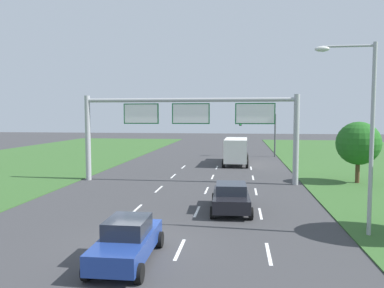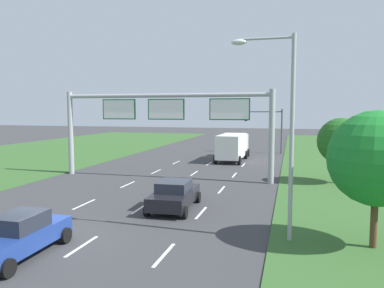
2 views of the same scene
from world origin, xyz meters
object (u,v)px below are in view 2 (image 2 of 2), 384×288
(roadside_tree_mid, at_px, (341,141))
(box_truck, at_px, (233,146))
(car_near_red, at_px, (19,235))
(traffic_light_mast, at_px, (266,123))
(street_lamp, at_px, (283,119))
(sign_gantry, at_px, (166,117))
(car_lead_silver, at_px, (174,195))
(roadside_tree_near, at_px, (377,158))

(roadside_tree_mid, bearing_deg, box_truck, 130.92)
(car_near_red, distance_m, traffic_light_mast, 37.44)
(car_near_red, distance_m, street_lamp, 11.14)
(sign_gantry, relative_size, traffic_light_mast, 3.08)
(car_near_red, distance_m, sign_gantry, 17.12)
(car_lead_silver, xyz_separation_m, traffic_light_mast, (3.06, 28.85, 3.07))
(sign_gantry, height_order, traffic_light_mast, sign_gantry)
(box_truck, xyz_separation_m, roadside_tree_mid, (9.64, -11.12, 1.58))
(roadside_tree_near, bearing_deg, car_lead_silver, 158.62)
(car_near_red, xyz_separation_m, street_lamp, (9.38, 4.21, 4.29))
(roadside_tree_mid, bearing_deg, sign_gantry, -174.96)
(street_lamp, distance_m, roadside_tree_mid, 14.23)
(box_truck, relative_size, traffic_light_mast, 1.50)
(car_near_red, bearing_deg, roadside_tree_near, 17.19)
(roadside_tree_near, relative_size, roadside_tree_mid, 1.12)
(traffic_light_mast, xyz_separation_m, roadside_tree_near, (6.32, -32.52, -0.26))
(box_truck, distance_m, roadside_tree_near, 26.46)
(car_near_red, height_order, sign_gantry, sign_gantry)
(street_lamp, distance_m, roadside_tree_near, 3.87)
(car_lead_silver, height_order, traffic_light_mast, traffic_light_mast)
(roadside_tree_near, bearing_deg, box_truck, 110.68)
(traffic_light_mast, xyz_separation_m, street_lamp, (2.74, -32.51, 1.21))
(box_truck, bearing_deg, car_near_red, -96.18)
(car_near_red, distance_m, roadside_tree_near, 13.91)
(traffic_light_mast, distance_m, roadside_tree_mid, 20.10)
(box_truck, relative_size, sign_gantry, 0.49)
(box_truck, relative_size, roadside_tree_mid, 1.71)
(car_lead_silver, distance_m, traffic_light_mast, 29.17)
(car_lead_silver, height_order, roadside_tree_mid, roadside_tree_mid)
(car_lead_silver, xyz_separation_m, roadside_tree_mid, (9.71, 9.89, 2.39))
(traffic_light_mast, distance_m, roadside_tree_near, 33.13)
(box_truck, height_order, roadside_tree_mid, roadside_tree_mid)
(car_lead_silver, bearing_deg, roadside_tree_near, -23.76)
(car_near_red, relative_size, traffic_light_mast, 0.79)
(car_lead_silver, distance_m, roadside_tree_mid, 14.06)
(sign_gantry, bearing_deg, box_truck, 74.06)
(roadside_tree_near, bearing_deg, street_lamp, 179.81)
(car_near_red, relative_size, roadside_tree_mid, 0.90)
(car_near_red, relative_size, box_truck, 0.53)
(roadside_tree_mid, bearing_deg, roadside_tree_near, -91.36)
(sign_gantry, relative_size, street_lamp, 2.03)
(car_near_red, height_order, box_truck, box_truck)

